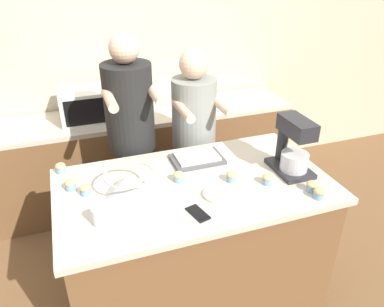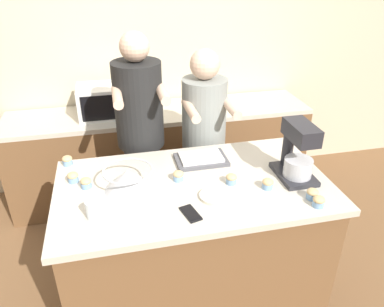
% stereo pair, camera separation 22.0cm
% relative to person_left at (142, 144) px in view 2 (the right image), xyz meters
% --- Properties ---
extents(ground_plane, '(16.00, 16.00, 0.00)m').
position_rel_person_left_xyz_m(ground_plane, '(0.24, -0.68, -0.91)').
color(ground_plane, brown).
extents(back_wall, '(10.00, 0.06, 2.70)m').
position_rel_person_left_xyz_m(back_wall, '(0.24, 1.06, 0.44)').
color(back_wall, beige).
rests_on(back_wall, ground_plane).
extents(island_counter, '(1.64, 0.92, 0.96)m').
position_rel_person_left_xyz_m(island_counter, '(0.24, -0.68, -0.43)').
color(island_counter, brown).
rests_on(island_counter, ground_plane).
extents(back_counter, '(2.80, 0.60, 0.88)m').
position_rel_person_left_xyz_m(back_counter, '(0.24, 0.71, -0.47)').
color(back_counter, brown).
rests_on(back_counter, ground_plane).
extents(person_left, '(0.36, 0.51, 1.73)m').
position_rel_person_left_xyz_m(person_left, '(0.00, 0.00, 0.00)').
color(person_left, '#232328').
rests_on(person_left, ground_plane).
extents(person_right, '(0.35, 0.51, 1.59)m').
position_rel_person_left_xyz_m(person_right, '(0.48, -0.00, -0.07)').
color(person_right, brown).
rests_on(person_right, ground_plane).
extents(stand_mixer, '(0.20, 0.30, 0.36)m').
position_rel_person_left_xyz_m(stand_mixer, '(0.86, -0.74, 0.20)').
color(stand_mixer, '#232328').
rests_on(stand_mixer, island_counter).
extents(mixing_bowl, '(0.29, 0.29, 0.13)m').
position_rel_person_left_xyz_m(mixing_bowl, '(-0.14, -0.65, 0.12)').
color(mixing_bowl, '#BCBCC1').
rests_on(mixing_bowl, island_counter).
extents(baking_tray, '(0.34, 0.22, 0.04)m').
position_rel_person_left_xyz_m(baking_tray, '(0.35, -0.42, 0.06)').
color(baking_tray, '#4C4C51').
rests_on(baking_tray, island_counter).
extents(microwave_oven, '(0.48, 0.35, 0.27)m').
position_rel_person_left_xyz_m(microwave_oven, '(-0.23, 0.71, 0.11)').
color(microwave_oven, silver).
rests_on(microwave_oven, back_counter).
extents(cell_phone, '(0.10, 0.16, 0.01)m').
position_rel_person_left_xyz_m(cell_phone, '(0.16, -0.96, 0.05)').
color(cell_phone, black).
rests_on(cell_phone, island_counter).
extents(drinking_glass, '(0.07, 0.07, 0.10)m').
position_rel_person_left_xyz_m(drinking_glass, '(-0.34, -0.87, 0.09)').
color(drinking_glass, silver).
rests_on(drinking_glass, island_counter).
extents(small_plate, '(0.17, 0.17, 0.02)m').
position_rel_person_left_xyz_m(small_plate, '(0.33, -0.84, 0.05)').
color(small_plate, beige).
rests_on(small_plate, island_counter).
extents(cupcake_0, '(0.07, 0.07, 0.06)m').
position_rel_person_left_xyz_m(cupcake_0, '(-0.46, -0.50, 0.08)').
color(cupcake_0, '#759EC6').
rests_on(cupcake_0, island_counter).
extents(cupcake_1, '(0.07, 0.07, 0.06)m').
position_rel_person_left_xyz_m(cupcake_1, '(-0.51, -0.27, 0.08)').
color(cupcake_1, '#759EC6').
rests_on(cupcake_1, island_counter).
extents(cupcake_2, '(0.07, 0.07, 0.06)m').
position_rel_person_left_xyz_m(cupcake_2, '(-0.38, -0.58, 0.08)').
color(cupcake_2, '#759EC6').
rests_on(cupcake_2, island_counter).
extents(cupcake_3, '(0.07, 0.07, 0.06)m').
position_rel_person_left_xyz_m(cupcake_3, '(0.46, -0.73, 0.08)').
color(cupcake_3, '#759EC6').
rests_on(cupcake_3, island_counter).
extents(cupcake_4, '(0.07, 0.07, 0.06)m').
position_rel_person_left_xyz_m(cupcake_4, '(0.86, -0.98, 0.08)').
color(cupcake_4, '#759EC6').
rests_on(cupcake_4, island_counter).
extents(cupcake_5, '(0.07, 0.07, 0.06)m').
position_rel_person_left_xyz_m(cupcake_5, '(0.16, -0.62, 0.08)').
color(cupcake_5, '#759EC6').
rests_on(cupcake_5, island_counter).
extents(cupcake_6, '(0.07, 0.07, 0.06)m').
position_rel_person_left_xyz_m(cupcake_6, '(0.85, -1.05, 0.08)').
color(cupcake_6, '#759EC6').
rests_on(cupcake_6, island_counter).
extents(cupcake_7, '(0.07, 0.07, 0.06)m').
position_rel_person_left_xyz_m(cupcake_7, '(0.65, -0.82, 0.08)').
color(cupcake_7, '#759EC6').
rests_on(cupcake_7, island_counter).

